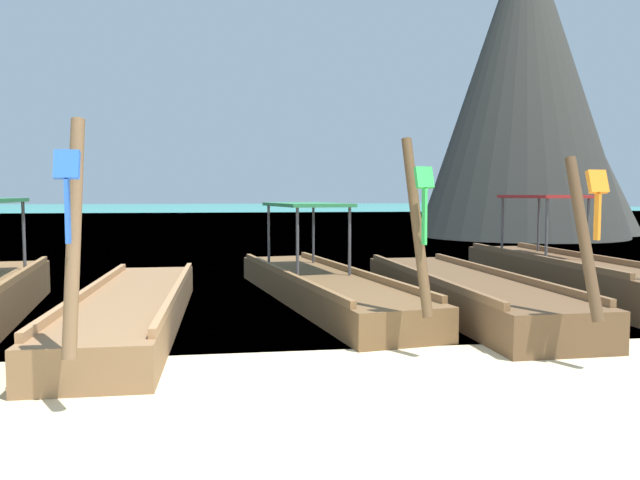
{
  "coord_description": "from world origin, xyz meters",
  "views": [
    {
      "loc": [
        -1.34,
        -4.58,
        1.81
      ],
      "look_at": [
        0.0,
        4.47,
        1.14
      ],
      "focal_mm": 34.92,
      "sensor_mm": 36.0,
      "label": 1
    }
  ],
  "objects": [
    {
      "name": "karst_rock",
      "position": [
        11.7,
        21.21,
        6.37
      ],
      "size": [
        10.53,
        8.91,
        13.54
      ],
      "color": "#383833",
      "rests_on": "ground"
    },
    {
      "name": "longtail_boat_blue_ribbon",
      "position": [
        -2.65,
        4.18,
        0.24
      ],
      "size": [
        1.27,
        6.68,
        2.49
      ],
      "color": "olive",
      "rests_on": "ground"
    },
    {
      "name": "sea_water",
      "position": [
        0.0,
        62.47,
        0.0
      ],
      "size": [
        120.0,
        120.0,
        0.0
      ],
      "primitive_type": "plane",
      "color": "#2DB29E",
      "rests_on": "ground"
    },
    {
      "name": "longtail_boat_orange_ribbon",
      "position": [
        2.32,
        4.75,
        0.27
      ],
      "size": [
        1.56,
        6.7,
        2.23
      ],
      "color": "brown",
      "rests_on": "ground"
    },
    {
      "name": "longtail_boat_pink_ribbon",
      "position": [
        4.7,
        5.96,
        0.37
      ],
      "size": [
        1.2,
        6.42,
        2.4
      ],
      "color": "brown",
      "rests_on": "ground"
    },
    {
      "name": "longtail_boat_green_ribbon",
      "position": [
        0.2,
        5.74,
        0.29
      ],
      "size": [
        2.42,
        7.28,
        2.48
      ],
      "color": "brown",
      "rests_on": "ground"
    },
    {
      "name": "ground",
      "position": [
        0.0,
        0.0,
        0.0
      ],
      "size": [
        120.0,
        120.0,
        0.0
      ],
      "primitive_type": "plane",
      "color": "beige"
    }
  ]
}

